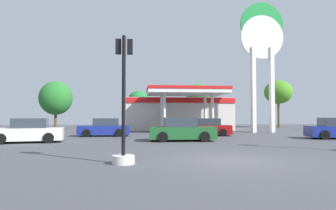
# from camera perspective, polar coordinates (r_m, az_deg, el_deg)

# --- Properties ---
(ground_plane) EXTENTS (90.00, 90.00, 0.00)m
(ground_plane) POSITION_cam_1_polar(r_m,az_deg,el_deg) (12.11, 12.69, -10.57)
(ground_plane) COLOR #47474C
(ground_plane) RESTS_ON ground
(gas_station) EXTENTS (12.90, 11.76, 4.66)m
(gas_station) POSITION_cam_1_polar(r_m,az_deg,el_deg) (36.03, 2.20, -1.39)
(gas_station) COLOR beige
(gas_station) RESTS_ON ground
(station_pole_sign) EXTENTS (4.66, 0.56, 13.87)m
(station_pole_sign) POSITION_cam_1_polar(r_m,az_deg,el_deg) (33.10, 17.95, 10.61)
(station_pole_sign) COLOR white
(station_pole_sign) RESTS_ON ground
(car_0) EXTENTS (4.65, 2.17, 1.65)m
(car_0) POSITION_cam_1_polar(r_m,az_deg,el_deg) (20.68, 2.69, -4.97)
(car_0) COLOR black
(car_0) RESTS_ON ground
(car_1) EXTENTS (4.58, 2.69, 1.54)m
(car_1) POSITION_cam_1_polar(r_m,az_deg,el_deg) (26.29, 7.75, -4.44)
(car_1) COLOR black
(car_1) RESTS_ON ground
(car_2) EXTENTS (4.76, 2.68, 1.61)m
(car_2) POSITION_cam_1_polar(r_m,az_deg,el_deg) (21.57, -25.70, -4.70)
(car_2) COLOR black
(car_2) RESTS_ON ground
(car_3) EXTENTS (4.35, 2.03, 1.55)m
(car_3) POSITION_cam_1_polar(r_m,az_deg,el_deg) (25.92, -12.31, -4.43)
(car_3) COLOR black
(car_3) RESTS_ON ground
(traffic_signal_1) EXTENTS (0.84, 0.84, 4.82)m
(traffic_signal_1) POSITION_cam_1_polar(r_m,az_deg,el_deg) (11.07, -8.69, -3.65)
(traffic_signal_1) COLOR silver
(traffic_signal_1) RESTS_ON ground
(tree_0) EXTENTS (4.50, 4.50, 6.56)m
(tree_0) POSITION_cam_1_polar(r_m,az_deg,el_deg) (43.46, -21.11, 1.26)
(tree_0) COLOR brown
(tree_0) RESTS_ON ground
(tree_1) EXTENTS (3.00, 3.00, 5.38)m
(tree_1) POSITION_cam_1_polar(r_m,az_deg,el_deg) (42.79, -5.79, 1.09)
(tree_1) COLOR brown
(tree_1) RESTS_ON ground
(tree_2) EXTENTS (3.75, 3.75, 6.40)m
(tree_2) POSITION_cam_1_polar(r_m,az_deg,el_deg) (42.70, 6.08, 1.83)
(tree_2) COLOR brown
(tree_2) RESTS_ON ground
(tree_3) EXTENTS (4.05, 4.05, 6.97)m
(tree_3) POSITION_cam_1_polar(r_m,az_deg,el_deg) (46.05, 20.78, 2.36)
(tree_3) COLOR brown
(tree_3) RESTS_ON ground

